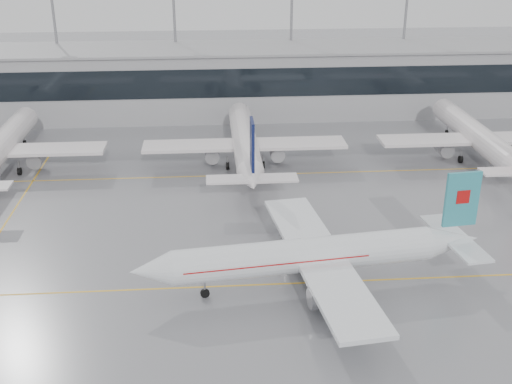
{
  "coord_description": "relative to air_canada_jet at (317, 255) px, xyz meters",
  "views": [
    {
      "loc": [
        -5.14,
        -55.3,
        33.84
      ],
      "look_at": [
        0.0,
        12.0,
        5.0
      ],
      "focal_mm": 45.0,
      "sensor_mm": 36.0,
      "label": 1
    }
  ],
  "objects": [
    {
      "name": "taxi_line_main",
      "position": [
        -5.07,
        0.53,
        -3.48
      ],
      "size": [
        120.0,
        0.25,
        0.01
      ],
      "primitive_type": "cube",
      "color": "gold",
      "rests_on": "ground"
    },
    {
      "name": "parked_jet_c",
      "position": [
        -5.07,
        34.22,
        0.23
      ],
      "size": [
        29.64,
        36.96,
        11.72
      ],
      "rotation": [
        0.0,
        0.0,
        1.57
      ],
      "color": "silver",
      "rests_on": "ground"
    },
    {
      "name": "terminal",
      "position": [
        -5.07,
        62.53,
        2.52
      ],
      "size": [
        180.0,
        15.0,
        12.0
      ],
      "primitive_type": "cube",
      "color": "#97979A",
      "rests_on": "ground"
    },
    {
      "name": "light_masts",
      "position": [
        -5.07,
        68.53,
        9.86
      ],
      "size": [
        156.4,
        1.0,
        22.6
      ],
      "color": "gray",
      "rests_on": "ground"
    },
    {
      "name": "parked_jet_b",
      "position": [
        -40.07,
        34.22,
        0.23
      ],
      "size": [
        29.64,
        36.96,
        11.72
      ],
      "rotation": [
        0.0,
        0.0,
        1.57
      ],
      "color": "silver",
      "rests_on": "ground"
    },
    {
      "name": "ground",
      "position": [
        -5.07,
        0.53,
        -3.48
      ],
      "size": [
        320.0,
        320.0,
        0.0
      ],
      "primitive_type": "plane",
      "color": "gray",
      "rests_on": "ground"
    },
    {
      "name": "terminal_glass",
      "position": [
        -5.07,
        54.98,
        4.02
      ],
      "size": [
        180.0,
        0.2,
        5.0
      ],
      "primitive_type": "cube",
      "color": "black",
      "rests_on": "ground"
    },
    {
      "name": "air_canada_jet",
      "position": [
        0.0,
        0.0,
        0.0
      ],
      "size": [
        35.49,
        28.29,
        11.02
      ],
      "rotation": [
        0.0,
        0.0,
        3.26
      ],
      "color": "white",
      "rests_on": "ground"
    },
    {
      "name": "taxi_line_cross",
      "position": [
        -35.07,
        15.53,
        -3.48
      ],
      "size": [
        0.25,
        60.0,
        0.01
      ],
      "primitive_type": "cube",
      "color": "gold",
      "rests_on": "ground"
    },
    {
      "name": "terminal_roof",
      "position": [
        -5.07,
        62.53,
        8.72
      ],
      "size": [
        182.0,
        16.0,
        0.4
      ],
      "primitive_type": "cube",
      "color": "gray",
      "rests_on": "ground"
    },
    {
      "name": "parked_jet_d",
      "position": [
        29.93,
        34.22,
        0.23
      ],
      "size": [
        29.64,
        36.96,
        11.72
      ],
      "rotation": [
        0.0,
        0.0,
        1.57
      ],
      "color": "silver",
      "rests_on": "ground"
    },
    {
      "name": "taxi_line_north",
      "position": [
        -5.07,
        30.53,
        -3.48
      ],
      "size": [
        120.0,
        0.25,
        0.01
      ],
      "primitive_type": "cube",
      "color": "gold",
      "rests_on": "ground"
    }
  ]
}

